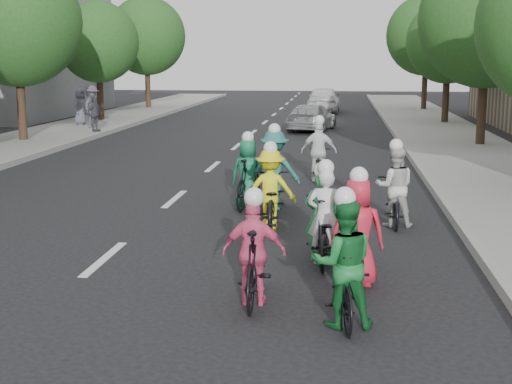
% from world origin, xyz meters
% --- Properties ---
extents(ground, '(120.00, 120.00, 0.00)m').
position_xyz_m(ground, '(0.00, 0.00, 0.00)').
color(ground, black).
rests_on(ground, ground).
extents(curb_left, '(0.18, 80.00, 0.18)m').
position_xyz_m(curb_left, '(-6.05, 10.00, 0.09)').
color(curb_left, '#999993').
rests_on(curb_left, ground).
extents(sidewalk_right, '(4.00, 80.00, 0.15)m').
position_xyz_m(sidewalk_right, '(8.00, 10.00, 0.07)').
color(sidewalk_right, gray).
rests_on(sidewalk_right, ground).
extents(curb_right, '(0.18, 80.00, 0.18)m').
position_xyz_m(curb_right, '(6.05, 10.00, 0.09)').
color(curb_right, '#999993').
rests_on(curb_right, ground).
extents(tree_l_3, '(4.80, 4.80, 6.93)m').
position_xyz_m(tree_l_3, '(-8.20, 15.00, 4.52)').
color(tree_l_3, black).
rests_on(tree_l_3, ground).
extents(tree_l_4, '(4.00, 4.00, 5.97)m').
position_xyz_m(tree_l_4, '(-8.20, 24.00, 3.96)').
color(tree_l_4, black).
rests_on(tree_l_4, ground).
extents(tree_l_5, '(4.80, 4.80, 6.93)m').
position_xyz_m(tree_l_5, '(-8.20, 33.00, 4.52)').
color(tree_l_5, black).
rests_on(tree_l_5, ground).
extents(tree_r_1, '(4.80, 4.80, 6.93)m').
position_xyz_m(tree_r_1, '(8.80, 15.60, 4.52)').
color(tree_r_1, black).
rests_on(tree_r_1, ground).
extents(tree_r_2, '(4.00, 4.00, 5.97)m').
position_xyz_m(tree_r_2, '(8.80, 24.60, 3.96)').
color(tree_r_2, black).
rests_on(tree_r_2, ground).
extents(tree_r_3, '(4.80, 4.80, 6.93)m').
position_xyz_m(tree_r_3, '(8.80, 33.60, 4.52)').
color(tree_r_3, black).
rests_on(tree_r_3, ground).
extents(cyclist_0, '(0.67, 1.79, 1.67)m').
position_xyz_m(cyclist_0, '(3.55, 0.24, 0.55)').
color(cyclist_0, black).
rests_on(cyclist_0, ground).
extents(cyclist_1, '(0.83, 1.60, 1.72)m').
position_xyz_m(cyclist_1, '(3.82, -2.44, 0.65)').
color(cyclist_1, black).
rests_on(cyclist_1, ground).
extents(cyclist_2, '(1.02, 1.97, 1.67)m').
position_xyz_m(cyclist_2, '(2.46, 2.49, 0.61)').
color(cyclist_2, black).
rests_on(cyclist_2, ground).
extents(cyclist_3, '(0.84, 1.76, 1.57)m').
position_xyz_m(cyclist_3, '(2.67, -1.79, 0.59)').
color(cyclist_3, black).
rests_on(cyclist_3, ground).
extents(cyclist_4, '(0.78, 1.78, 1.72)m').
position_xyz_m(cyclist_4, '(4.03, -0.81, 0.59)').
color(cyclist_4, black).
rests_on(cyclist_4, ground).
extents(cyclist_5, '(0.53, 1.75, 1.60)m').
position_xyz_m(cyclist_5, '(3.48, 0.40, 0.58)').
color(cyclist_5, black).
rests_on(cyclist_5, ground).
extents(cyclist_6, '(0.75, 1.69, 1.70)m').
position_xyz_m(cyclist_6, '(4.82, 2.95, 0.60)').
color(cyclist_6, black).
rests_on(cyclist_6, ground).
extents(cyclist_7, '(1.11, 1.64, 1.85)m').
position_xyz_m(cyclist_7, '(2.38, 4.25, 0.72)').
color(cyclist_7, black).
rests_on(cyclist_7, ground).
extents(cyclist_8, '(0.95, 1.57, 1.74)m').
position_xyz_m(cyclist_8, '(3.22, 7.88, 0.60)').
color(cyclist_8, black).
rests_on(cyclist_8, ground).
extents(cyclist_9, '(0.81, 1.89, 1.67)m').
position_xyz_m(cyclist_9, '(1.81, 4.26, 0.63)').
color(cyclist_9, black).
rests_on(cyclist_9, ground).
extents(follow_car_lead, '(2.38, 4.30, 1.18)m').
position_xyz_m(follow_car_lead, '(2.49, 21.08, 0.59)').
color(follow_car_lead, '#A9AAAE').
rests_on(follow_car_lead, ground).
extents(follow_car_trail, '(1.94, 4.58, 1.55)m').
position_xyz_m(follow_car_trail, '(2.78, 31.95, 0.77)').
color(follow_car_trail, white).
rests_on(follow_car_trail, ground).
extents(spectator_0, '(0.77, 1.24, 1.86)m').
position_xyz_m(spectator_0, '(-7.17, 19.82, 1.08)').
color(spectator_0, '#4A4854').
rests_on(spectator_0, sidewalk_left).
extents(spectator_1, '(0.65, 0.94, 1.49)m').
position_xyz_m(spectator_1, '(-6.46, 18.13, 0.89)').
color(spectator_1, '#4A4854').
rests_on(spectator_1, sidewalk_left).
extents(spectator_2, '(0.72, 0.92, 1.66)m').
position_xyz_m(spectator_2, '(-8.13, 20.95, 0.98)').
color(spectator_2, '#555563').
rests_on(spectator_2, sidewalk_left).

